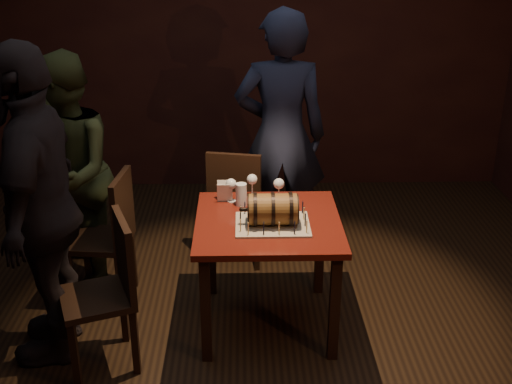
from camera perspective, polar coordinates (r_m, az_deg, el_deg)
room_shell at (r=3.67m, az=-0.53°, el=6.17°), size 5.04×5.04×2.80m
pub_table at (r=4.02m, az=1.07°, el=-3.93°), size 0.90×0.90×0.75m
cake_board at (r=3.91m, az=1.48°, el=-2.90°), size 0.45×0.35×0.01m
barrel_cake at (r=3.86m, az=1.49°, el=-1.55°), size 0.36×0.21×0.21m
birthday_candles at (r=3.89m, az=1.50°, el=-2.28°), size 0.40×0.30×0.09m
wine_glass_left at (r=4.19m, az=-2.23°, el=0.62°), size 0.07×0.07×0.16m
wine_glass_mid at (r=4.26m, az=-0.35°, el=1.04°), size 0.07×0.07×0.16m
wine_glass_right at (r=4.20m, az=2.04°, el=0.65°), size 0.07×0.07×0.16m
pint_of_ale at (r=4.15m, az=-1.32°, el=-0.27°), size 0.07×0.07×0.15m
menu_card at (r=4.22m, az=-2.79°, el=0.01°), size 0.10×0.05×0.13m
chair_back at (r=4.81m, az=-1.72°, el=-0.78°), size 0.47×0.47×0.93m
chair_left_rear at (r=4.45m, az=-12.84°, el=-3.43°), size 0.44×0.44×0.93m
chair_left_front at (r=3.83m, az=-12.88°, el=-8.06°), size 0.51×0.51×0.93m
person_back at (r=4.87m, az=2.20°, el=4.99°), size 0.70×0.47×1.91m
person_left_rear at (r=4.64m, az=-16.46°, el=1.57°), size 0.82×0.95×1.68m
person_left_front at (r=3.86m, az=-18.57°, el=-1.29°), size 0.48×1.13×1.91m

